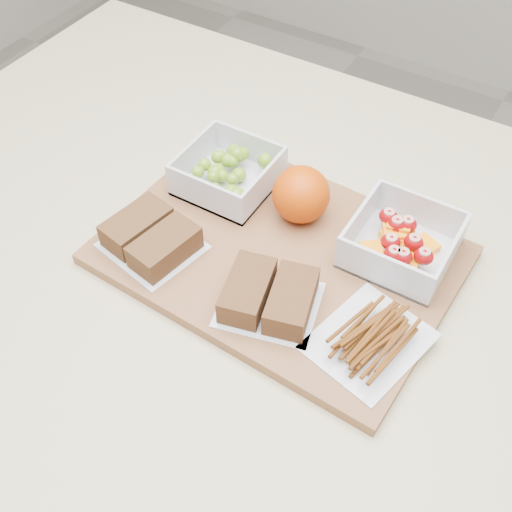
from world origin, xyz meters
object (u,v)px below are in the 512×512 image
at_px(cutting_board, 279,255).
at_px(sandwich_bag_center, 269,296).
at_px(sandwich_bag_left, 151,237).
at_px(orange, 301,194).
at_px(pretzel_bag, 370,334).
at_px(grape_container, 230,172).
at_px(fruit_container, 401,243).

xyz_separation_m(cutting_board, sandwich_bag_center, (0.03, -0.08, 0.03)).
bearing_deg(sandwich_bag_left, orange, 47.75).
height_order(sandwich_bag_center, pretzel_bag, sandwich_bag_center).
bearing_deg(sandwich_bag_center, orange, 105.28).
xyz_separation_m(cutting_board, pretzel_bag, (0.15, -0.07, 0.02)).
relative_size(sandwich_bag_center, pretzel_bag, 0.90).
bearing_deg(orange, grape_container, 177.86).
height_order(cutting_board, pretzel_bag, pretzel_bag).
distance_m(grape_container, orange, 0.11).
xyz_separation_m(orange, sandwich_bag_left, (-0.13, -0.14, -0.02)).
relative_size(cutting_board, grape_container, 3.56).
xyz_separation_m(fruit_container, orange, (-0.14, -0.00, 0.02)).
relative_size(cutting_board, pretzel_bag, 2.82).
distance_m(orange, sandwich_bag_left, 0.20).
distance_m(fruit_container, sandwich_bag_left, 0.31).
bearing_deg(grape_container, fruit_container, -0.18).
bearing_deg(cutting_board, sandwich_bag_left, -148.53).
relative_size(cutting_board, sandwich_bag_left, 3.23).
height_order(sandwich_bag_left, pretzel_bag, sandwich_bag_left).
height_order(fruit_container, orange, orange).
relative_size(grape_container, sandwich_bag_left, 0.91).
bearing_deg(sandwich_bag_center, pretzel_bag, 6.41).
height_order(cutting_board, orange, orange).
bearing_deg(pretzel_bag, sandwich_bag_left, -178.01).
distance_m(cutting_board, sandwich_bag_left, 0.16).
height_order(grape_container, pretzel_bag, grape_container).
distance_m(cutting_board, sandwich_bag_center, 0.09).
xyz_separation_m(fruit_container, sandwich_bag_left, (-0.27, -0.15, -0.00)).
bearing_deg(orange, fruit_container, 1.39).
bearing_deg(orange, pretzel_bag, -39.90).
bearing_deg(orange, cutting_board, -83.16).
relative_size(fruit_container, sandwich_bag_center, 0.91).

